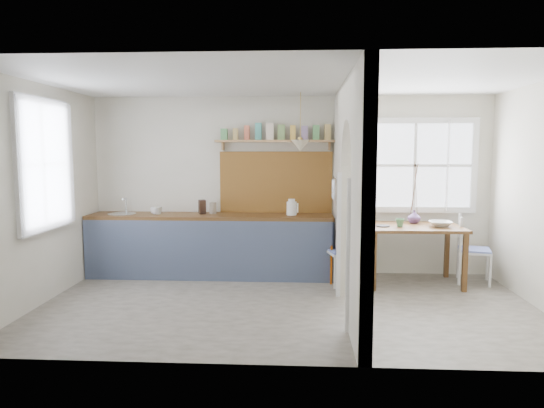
# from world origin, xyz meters

# --- Properties ---
(floor) EXTENTS (5.80, 3.20, 0.01)m
(floor) POSITION_xyz_m (0.00, 0.00, 0.00)
(floor) COLOR gray
(floor) RESTS_ON ground
(ceiling) EXTENTS (5.80, 3.20, 0.01)m
(ceiling) POSITION_xyz_m (0.00, 0.00, 2.60)
(ceiling) COLOR beige
(ceiling) RESTS_ON walls
(walls) EXTENTS (5.81, 3.21, 2.60)m
(walls) POSITION_xyz_m (0.00, 0.00, 1.30)
(walls) COLOR beige
(walls) RESTS_ON floor
(partition) EXTENTS (0.12, 3.20, 2.60)m
(partition) POSITION_xyz_m (0.70, 0.06, 1.45)
(partition) COLOR beige
(partition) RESTS_ON floor
(kitchen_window) EXTENTS (0.10, 1.16, 1.50)m
(kitchen_window) POSITION_xyz_m (-2.87, 0.00, 1.65)
(kitchen_window) COLOR white
(kitchen_window) RESTS_ON walls
(nook_window) EXTENTS (1.76, 0.10, 1.30)m
(nook_window) POSITION_xyz_m (1.80, 1.56, 1.60)
(nook_window) COLOR white
(nook_window) RESTS_ON walls
(counter) EXTENTS (3.50, 0.60, 0.90)m
(counter) POSITION_xyz_m (-1.13, 1.33, 0.46)
(counter) COLOR brown
(counter) RESTS_ON floor
(sink) EXTENTS (0.40, 0.40, 0.02)m
(sink) POSITION_xyz_m (-2.43, 1.30, 0.89)
(sink) COLOR silver
(sink) RESTS_ON counter
(backsplash) EXTENTS (1.65, 0.03, 0.90)m
(backsplash) POSITION_xyz_m (-0.20, 1.58, 1.35)
(backsplash) COLOR brown
(backsplash) RESTS_ON walls
(shelf) EXTENTS (1.75, 0.20, 0.21)m
(shelf) POSITION_xyz_m (-0.21, 1.49, 2.01)
(shelf) COLOR #B17D4E
(shelf) RESTS_ON walls
(pendant_lamp) EXTENTS (0.26, 0.26, 0.16)m
(pendant_lamp) POSITION_xyz_m (0.15, 1.15, 1.88)
(pendant_lamp) COLOR #F4EAC6
(pendant_lamp) RESTS_ON ceiling
(utensil_rail) EXTENTS (0.02, 0.50, 0.02)m
(utensil_rail) POSITION_xyz_m (0.61, 0.90, 1.45)
(utensil_rail) COLOR silver
(utensil_rail) RESTS_ON partition
(dining_table) EXTENTS (1.29, 0.87, 0.80)m
(dining_table) POSITION_xyz_m (1.69, 1.05, 0.40)
(dining_table) COLOR brown
(dining_table) RESTS_ON floor
(chair_left) EXTENTS (0.52, 0.52, 0.93)m
(chair_left) POSITION_xyz_m (0.75, 0.98, 0.46)
(chair_left) COLOR silver
(chair_left) RESTS_ON floor
(chair_right) EXTENTS (0.52, 0.52, 0.93)m
(chair_right) POSITION_xyz_m (2.54, 1.14, 0.46)
(chair_right) COLOR silver
(chair_right) RESTS_ON floor
(kettle) EXTENTS (0.21, 0.18, 0.23)m
(kettle) POSITION_xyz_m (0.03, 1.31, 1.01)
(kettle) COLOR white
(kettle) RESTS_ON counter
(mug_a) EXTENTS (0.16, 0.16, 0.11)m
(mug_a) POSITION_xyz_m (-1.89, 1.29, 0.96)
(mug_a) COLOR beige
(mug_a) RESTS_ON counter
(mug_b) EXTENTS (0.18, 0.18, 0.11)m
(mug_b) POSITION_xyz_m (-1.93, 1.29, 0.95)
(mug_b) COLOR silver
(mug_b) RESTS_ON counter
(knife_block) EXTENTS (0.13, 0.15, 0.20)m
(knife_block) POSITION_xyz_m (-1.27, 1.37, 1.00)
(knife_block) COLOR #372217
(knife_block) RESTS_ON counter
(jar) EXTENTS (0.12, 0.12, 0.17)m
(jar) POSITION_xyz_m (-1.11, 1.39, 0.98)
(jar) COLOR gray
(jar) RESTS_ON counter
(towel_magenta) EXTENTS (0.02, 0.03, 0.49)m
(towel_magenta) POSITION_xyz_m (0.58, 0.98, 0.28)
(towel_magenta) COLOR #AF1038
(towel_magenta) RESTS_ON counter
(towel_orange) EXTENTS (0.02, 0.03, 0.56)m
(towel_orange) POSITION_xyz_m (0.58, 0.95, 0.25)
(towel_orange) COLOR #C35107
(towel_orange) RESTS_ON counter
(bowl) EXTENTS (0.32, 0.32, 0.07)m
(bowl) POSITION_xyz_m (2.03, 0.99, 0.84)
(bowl) COLOR silver
(bowl) RESTS_ON dining_table
(table_cup) EXTENTS (0.13, 0.13, 0.11)m
(table_cup) POSITION_xyz_m (1.49, 0.95, 0.85)
(table_cup) COLOR #4C8654
(table_cup) RESTS_ON dining_table
(plate) EXTENTS (0.18, 0.18, 0.02)m
(plate) POSITION_xyz_m (1.26, 0.96, 0.81)
(plate) COLOR black
(plate) RESTS_ON dining_table
(vase) EXTENTS (0.19, 0.19, 0.18)m
(vase) POSITION_xyz_m (1.75, 1.28, 0.89)
(vase) COLOR #56396D
(vase) RESTS_ON dining_table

